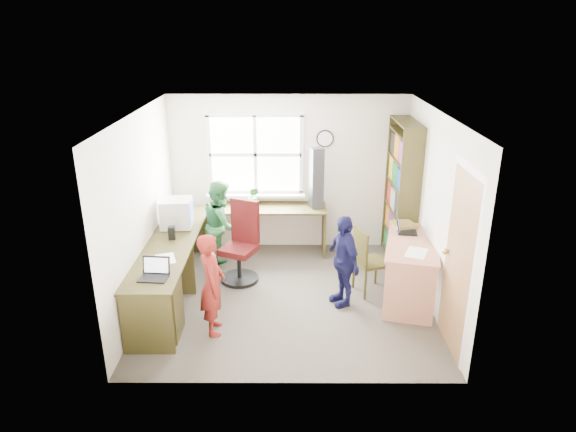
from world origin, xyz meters
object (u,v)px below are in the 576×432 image
at_px(l_desk, 182,276).
at_px(cd_tower, 316,178).
at_px(person_red, 212,284).
at_px(swivel_chair, 241,246).
at_px(person_green, 222,225).
at_px(laptop_left, 155,273).
at_px(laptop_right, 403,227).
at_px(wooden_chair, 367,259).
at_px(right_desk, 411,257).
at_px(crt_monitor, 176,213).
at_px(potted_plant, 253,197).
at_px(person_navy, 343,261).
at_px(bookshelf, 401,196).

distance_m(l_desk, cd_tower, 2.54).
height_order(l_desk, person_red, person_red).
xyz_separation_m(l_desk, swivel_chair, (0.66, 0.83, 0.03)).
bearing_deg(person_green, laptop_left, 158.94).
bearing_deg(laptop_right, wooden_chair, 122.17).
height_order(l_desk, right_desk, right_desk).
relative_size(right_desk, person_red, 1.21).
height_order(right_desk, laptop_right, laptop_right).
relative_size(crt_monitor, potted_plant, 1.39).
xyz_separation_m(laptop_right, person_navy, (-0.83, -0.50, -0.25)).
bearing_deg(swivel_chair, cd_tower, 63.59).
distance_m(crt_monitor, potted_plant, 1.29).
bearing_deg(cd_tower, person_red, -138.96).
bearing_deg(crt_monitor, l_desk, -80.40).
height_order(l_desk, person_green, person_green).
height_order(l_desk, wooden_chair, wooden_chair).
height_order(swivel_chair, person_green, person_green).
xyz_separation_m(right_desk, swivel_chair, (-2.23, 0.51, -0.09)).
height_order(bookshelf, laptop_left, bookshelf).
height_order(wooden_chair, person_navy, person_navy).
distance_m(laptop_left, cd_tower, 2.98).
bearing_deg(person_green, person_red, 178.57).
height_order(l_desk, potted_plant, potted_plant).
distance_m(l_desk, bookshelf, 3.35).
xyz_separation_m(swivel_chair, person_red, (-0.21, -1.32, 0.12)).
bearing_deg(bookshelf, l_desk, -153.57).
bearing_deg(l_desk, person_green, 73.40).
relative_size(bookshelf, person_navy, 1.76).
height_order(laptop_left, cd_tower, cd_tower).
height_order(right_desk, person_green, person_green).
bearing_deg(laptop_left, crt_monitor, 96.62).
distance_m(wooden_chair, laptop_right, 0.64).
height_order(l_desk, swivel_chair, swivel_chair).
distance_m(bookshelf, crt_monitor, 3.22).
xyz_separation_m(crt_monitor, laptop_right, (3.04, -0.22, -0.11)).
xyz_separation_m(crt_monitor, person_green, (0.56, 0.30, -0.30)).
relative_size(bookshelf, potted_plant, 6.72).
height_order(person_green, person_navy, person_green).
distance_m(l_desk, wooden_chair, 2.38).
bearing_deg(person_navy, swivel_chair, -138.40).
bearing_deg(laptop_right, person_red, 122.67).
bearing_deg(right_desk, swivel_chair, -179.38).
relative_size(laptop_left, person_green, 0.25).
bearing_deg(cd_tower, swivel_chair, -159.38).
height_order(bookshelf, laptop_right, bookshelf).
bearing_deg(cd_tower, right_desk, -68.61).
bearing_deg(wooden_chair, potted_plant, 121.04).
bearing_deg(crt_monitor, person_green, 24.70).
bearing_deg(wooden_chair, laptop_left, -177.71).
bearing_deg(l_desk, laptop_right, 13.25).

